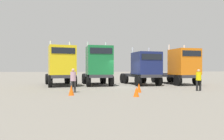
# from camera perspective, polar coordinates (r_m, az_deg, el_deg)

# --- Properties ---
(ground) EXTENTS (200.00, 200.00, 0.00)m
(ground) POSITION_cam_1_polar(r_m,az_deg,el_deg) (19.43, 3.17, -4.68)
(ground) COLOR slate
(semi_truck_yellow) EXTENTS (3.66, 6.73, 4.46)m
(semi_truck_yellow) POSITION_cam_1_polar(r_m,az_deg,el_deg) (20.93, -13.88, 1.10)
(semi_truck_yellow) COLOR #333338
(semi_truck_yellow) RESTS_ON ground
(semi_truck_green) EXTENTS (2.87, 6.32, 4.49)m
(semi_truck_green) POSITION_cam_1_polar(r_m,az_deg,el_deg) (20.93, -3.87, 1.25)
(semi_truck_green) COLOR #333338
(semi_truck_green) RESTS_ON ground
(semi_truck_navy) EXTENTS (3.09, 6.32, 3.97)m
(semi_truck_navy) POSITION_cam_1_polar(r_m,az_deg,el_deg) (21.76, 8.67, 0.56)
(semi_truck_navy) COLOR #333338
(semi_truck_navy) RESTS_ON ground
(semi_truck_orange) EXTENTS (3.11, 6.56, 4.33)m
(semi_truck_orange) POSITION_cam_1_polar(r_m,az_deg,el_deg) (23.16, 18.39, 0.93)
(semi_truck_orange) COLOR #333338
(semi_truck_orange) RESTS_ON ground
(visitor_in_hivis) EXTENTS (0.45, 0.42, 1.66)m
(visitor_in_hivis) POSITION_cam_1_polar(r_m,az_deg,el_deg) (17.28, 22.77, -2.15)
(visitor_in_hivis) COLOR black
(visitor_in_hivis) RESTS_ON ground
(visitor_with_camera) EXTENTS (0.56, 0.56, 1.72)m
(visitor_with_camera) POSITION_cam_1_polar(r_m,az_deg,el_deg) (14.90, -10.65, -2.38)
(visitor_with_camera) COLOR #383838
(visitor_with_camera) RESTS_ON ground
(traffic_cone_near) EXTENTS (0.36, 0.36, 0.60)m
(traffic_cone_near) POSITION_cam_1_polar(r_m,az_deg,el_deg) (12.71, 6.71, -5.98)
(traffic_cone_near) COLOR #F2590C
(traffic_cone_near) RESTS_ON ground
(traffic_cone_mid) EXTENTS (0.36, 0.36, 0.66)m
(traffic_cone_mid) POSITION_cam_1_polar(r_m,az_deg,el_deg) (13.49, -11.16, -5.49)
(traffic_cone_mid) COLOR #F2590C
(traffic_cone_mid) RESTS_ON ground
(traffic_cone_far) EXTENTS (0.36, 0.36, 0.68)m
(traffic_cone_far) POSITION_cam_1_polar(r_m,az_deg,el_deg) (15.01, 7.43, -4.87)
(traffic_cone_far) COLOR #F2590C
(traffic_cone_far) RESTS_ON ground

